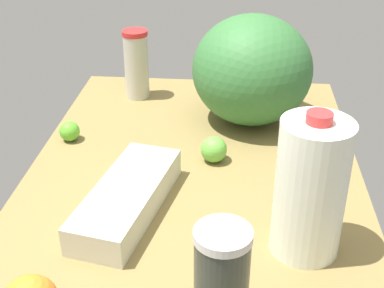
{
  "coord_description": "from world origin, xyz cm",
  "views": [
    {
      "loc": [
        98.16,
        8.64,
        67.96
      ],
      "look_at": [
        0.0,
        0.0,
        13.0
      ],
      "focal_mm": 50.0,
      "sensor_mm": 36.0,
      "label": 1
    }
  ],
  "objects_px": {
    "watermelon": "(252,70)",
    "egg_carton": "(127,198)",
    "tumbler_cup": "(136,64)",
    "lime_beside_bowl": "(70,131)",
    "milk_jug": "(310,189)",
    "lime_near_front": "(214,149)",
    "shaker_bottle": "(221,281)"
  },
  "relations": [
    {
      "from": "egg_carton",
      "to": "watermelon",
      "type": "bearing_deg",
      "value": 162.38
    },
    {
      "from": "tumbler_cup",
      "to": "lime_beside_bowl",
      "type": "xyz_separation_m",
      "value": [
        0.28,
        -0.12,
        -0.08
      ]
    },
    {
      "from": "lime_near_front",
      "to": "tumbler_cup",
      "type": "bearing_deg",
      "value": -145.5
    },
    {
      "from": "watermelon",
      "to": "egg_carton",
      "type": "xyz_separation_m",
      "value": [
        0.44,
        -0.25,
        -0.11
      ]
    },
    {
      "from": "watermelon",
      "to": "lime_near_front",
      "type": "relative_size",
      "value": 5.02
    },
    {
      "from": "tumbler_cup",
      "to": "lime_near_front",
      "type": "height_order",
      "value": "tumbler_cup"
    },
    {
      "from": "watermelon",
      "to": "lime_beside_bowl",
      "type": "relative_size",
      "value": 6.12
    },
    {
      "from": "tumbler_cup",
      "to": "lime_near_front",
      "type": "distance_m",
      "value": 0.44
    },
    {
      "from": "watermelon",
      "to": "lime_near_front",
      "type": "height_order",
      "value": "watermelon"
    },
    {
      "from": "tumbler_cup",
      "to": "lime_near_front",
      "type": "xyz_separation_m",
      "value": [
        0.35,
        0.24,
        -0.07
      ]
    },
    {
      "from": "lime_near_front",
      "to": "lime_beside_bowl",
      "type": "bearing_deg",
      "value": -100.86
    },
    {
      "from": "shaker_bottle",
      "to": "lime_near_front",
      "type": "bearing_deg",
      "value": -175.83
    },
    {
      "from": "lime_beside_bowl",
      "to": "tumbler_cup",
      "type": "bearing_deg",
      "value": 156.71
    },
    {
      "from": "shaker_bottle",
      "to": "lime_beside_bowl",
      "type": "bearing_deg",
      "value": -144.63
    },
    {
      "from": "egg_carton",
      "to": "lime_beside_bowl",
      "type": "distance_m",
      "value": 0.35
    },
    {
      "from": "egg_carton",
      "to": "milk_jug",
      "type": "bearing_deg",
      "value": 88.03
    },
    {
      "from": "watermelon",
      "to": "tumbler_cup",
      "type": "bearing_deg",
      "value": -111.08
    },
    {
      "from": "tumbler_cup",
      "to": "lime_near_front",
      "type": "relative_size",
      "value": 3.22
    },
    {
      "from": "milk_jug",
      "to": "lime_near_front",
      "type": "distance_m",
      "value": 0.36
    },
    {
      "from": "egg_carton",
      "to": "lime_beside_bowl",
      "type": "height_order",
      "value": "egg_carton"
    },
    {
      "from": "milk_jug",
      "to": "lime_beside_bowl",
      "type": "relative_size",
      "value": 5.43
    },
    {
      "from": "shaker_bottle",
      "to": "tumbler_cup",
      "type": "bearing_deg",
      "value": -161.8
    },
    {
      "from": "egg_carton",
      "to": "shaker_bottle",
      "type": "distance_m",
      "value": 0.35
    },
    {
      "from": "shaker_bottle",
      "to": "lime_near_front",
      "type": "height_order",
      "value": "shaker_bottle"
    },
    {
      "from": "egg_carton",
      "to": "lime_near_front",
      "type": "bearing_deg",
      "value": 154.28
    },
    {
      "from": "watermelon",
      "to": "egg_carton",
      "type": "distance_m",
      "value": 0.52
    },
    {
      "from": "tumbler_cup",
      "to": "shaker_bottle",
      "type": "xyz_separation_m",
      "value": [
        0.85,
        0.28,
        -0.01
      ]
    },
    {
      "from": "lime_near_front",
      "to": "milk_jug",
      "type": "bearing_deg",
      "value": 31.45
    },
    {
      "from": "milk_jug",
      "to": "tumbler_cup",
      "type": "bearing_deg",
      "value": -146.86
    },
    {
      "from": "tumbler_cup",
      "to": "watermelon",
      "type": "height_order",
      "value": "watermelon"
    },
    {
      "from": "tumbler_cup",
      "to": "milk_jug",
      "type": "distance_m",
      "value": 0.78
    },
    {
      "from": "egg_carton",
      "to": "lime_near_front",
      "type": "xyz_separation_m",
      "value": [
        -0.21,
        0.16,
        0.0
      ]
    }
  ]
}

